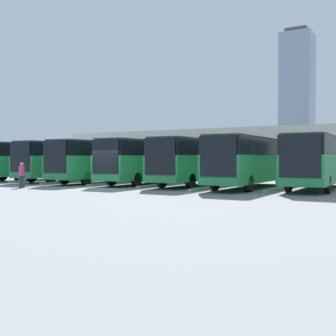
% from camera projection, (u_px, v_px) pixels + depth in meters
% --- Properties ---
extents(ground_plane, '(600.00, 600.00, 0.00)m').
position_uv_depth(ground_plane, '(105.00, 188.00, 28.08)').
color(ground_plane, gray).
extents(bus_0, '(2.64, 11.12, 3.36)m').
position_uv_depth(bus_0, '(318.00, 160.00, 26.96)').
color(bus_0, '#238447').
rests_on(bus_0, ground_plane).
extents(curb_divider_0, '(0.34, 6.41, 0.15)m').
position_uv_depth(curb_divider_0, '(279.00, 188.00, 26.63)').
color(curb_divider_0, '#9E9E99').
rests_on(curb_divider_0, ground_plane).
extents(bus_1, '(2.64, 11.12, 3.36)m').
position_uv_depth(bus_1, '(250.00, 160.00, 28.06)').
color(bus_1, '#238447').
rests_on(bus_1, ground_plane).
extents(curb_divider_1, '(0.34, 6.41, 0.15)m').
position_uv_depth(curb_divider_1, '(211.00, 187.00, 27.74)').
color(curb_divider_1, '#9E9E99').
rests_on(curb_divider_1, ground_plane).
extents(bus_2, '(2.64, 11.12, 3.36)m').
position_uv_depth(bus_2, '(198.00, 160.00, 30.74)').
color(bus_2, '#238447').
rests_on(bus_2, ground_plane).
extents(curb_divider_2, '(0.34, 6.41, 0.15)m').
position_uv_depth(curb_divider_2, '(162.00, 185.00, 30.42)').
color(curb_divider_2, '#9E9E99').
rests_on(curb_divider_2, ground_plane).
extents(bus_3, '(2.64, 11.12, 3.36)m').
position_uv_depth(bus_3, '(149.00, 160.00, 32.74)').
color(bus_3, '#238447').
rests_on(bus_3, ground_plane).
extents(curb_divider_3, '(0.34, 6.41, 0.15)m').
position_uv_depth(curb_divider_3, '(115.00, 183.00, 32.42)').
color(curb_divider_3, '#9E9E99').
rests_on(curb_divider_3, ground_plane).
extents(bus_4, '(2.64, 11.12, 3.36)m').
position_uv_depth(bus_4, '(103.00, 160.00, 34.46)').
color(bus_4, '#238447').
rests_on(bus_4, ground_plane).
extents(curb_divider_4, '(0.34, 6.41, 0.15)m').
position_uv_depth(curb_divider_4, '(70.00, 182.00, 34.14)').
color(curb_divider_4, '#9E9E99').
rests_on(curb_divider_4, ground_plane).
extents(bus_5, '(2.64, 11.12, 3.36)m').
position_uv_depth(bus_5, '(70.00, 160.00, 37.00)').
color(bus_5, '#238447').
rests_on(bus_5, ground_plane).
extents(curb_divider_5, '(0.34, 6.41, 0.15)m').
position_uv_depth(curb_divider_5, '(39.00, 180.00, 36.68)').
color(curb_divider_5, '#9E9E99').
rests_on(curb_divider_5, ground_plane).
extents(bus_6, '(2.64, 11.12, 3.36)m').
position_uv_depth(bus_6, '(40.00, 160.00, 39.50)').
color(bus_6, '#238447').
rests_on(bus_6, ground_plane).
extents(pedestrian, '(0.53, 0.53, 1.70)m').
position_uv_depth(pedestrian, '(22.00, 174.00, 28.18)').
color(pedestrian, '#38384C').
rests_on(pedestrian, ground_plane).
extents(station_building, '(44.92, 14.11, 5.36)m').
position_uv_depth(station_building, '(243.00, 152.00, 50.91)').
color(station_building, beige).
rests_on(station_building, ground_plane).
extents(office_tower, '(15.77, 15.77, 69.81)m').
position_uv_depth(office_tower, '(297.00, 97.00, 221.13)').
color(office_tower, '#7F8EA3').
rests_on(office_tower, ground_plane).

